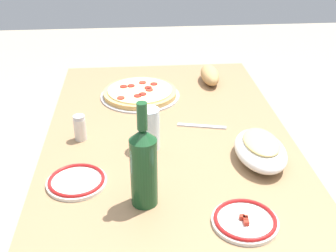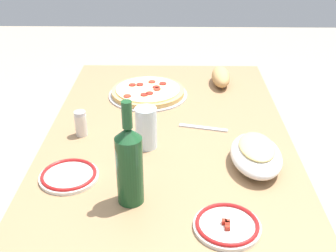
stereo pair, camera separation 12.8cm
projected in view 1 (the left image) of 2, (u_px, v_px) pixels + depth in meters
dining_table at (168, 166)px, 1.52m from camera, size 1.30×0.82×0.75m
pepperoni_pizza at (140, 93)px, 1.72m from camera, size 0.32×0.32×0.03m
baked_pasta_dish at (260, 149)px, 1.30m from camera, size 0.24×0.15×0.08m
wine_bottle at (144, 165)px, 1.08m from camera, size 0.07×0.07×0.29m
water_glass at (149, 129)px, 1.35m from camera, size 0.07×0.07×0.14m
side_plate_near at (245, 220)px, 1.06m from camera, size 0.17×0.17×0.02m
side_plate_far at (77, 181)px, 1.21m from camera, size 0.17×0.17×0.02m
bread_loaf at (210, 75)px, 1.84m from camera, size 0.18×0.07×0.07m
spice_shaker at (80, 128)px, 1.41m from camera, size 0.04×0.04×0.09m
fork_right at (202, 126)px, 1.50m from camera, size 0.06×0.17×0.00m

